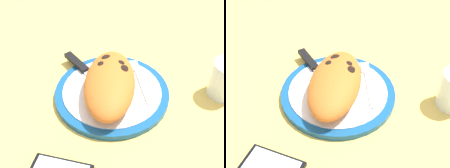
% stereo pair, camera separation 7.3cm
% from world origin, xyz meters
% --- Properties ---
extents(ground_plane, '(1.50, 1.50, 0.03)m').
position_xyz_m(ground_plane, '(0.00, 0.00, -0.01)').
color(ground_plane, '#DBB756').
extents(plate, '(0.28, 0.28, 0.02)m').
position_xyz_m(plate, '(0.00, 0.00, 0.01)').
color(plate, navy).
rests_on(plate, ground_plane).
extents(calzone, '(0.25, 0.14, 0.06)m').
position_xyz_m(calzone, '(-0.01, 0.01, 0.05)').
color(calzone, '#C16023').
rests_on(calzone, plate).
extents(fork, '(0.17, 0.04, 0.00)m').
position_xyz_m(fork, '(0.04, -0.07, 0.02)').
color(fork, silver).
rests_on(fork, plate).
extents(knife, '(0.18, 0.14, 0.01)m').
position_xyz_m(knife, '(0.08, 0.08, 0.02)').
color(knife, silver).
rests_on(knife, plate).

